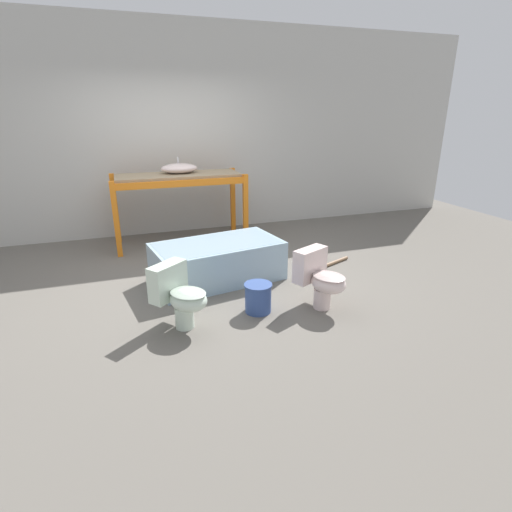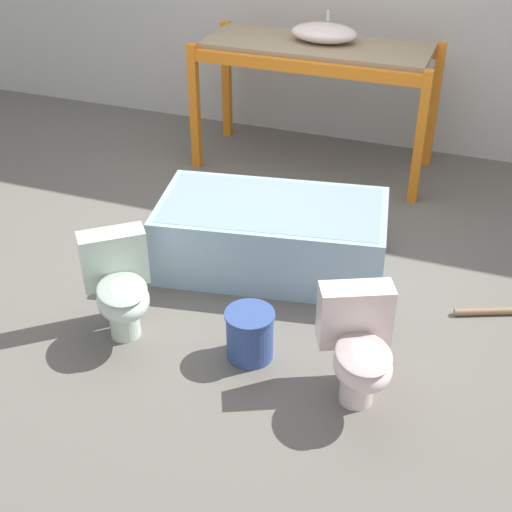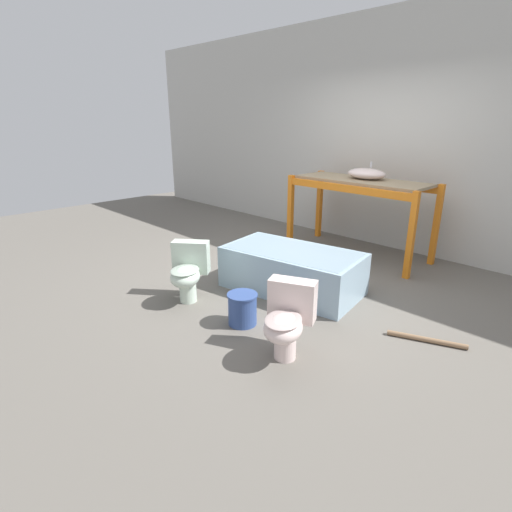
% 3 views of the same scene
% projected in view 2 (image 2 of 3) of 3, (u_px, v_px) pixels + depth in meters
% --- Properties ---
extents(ground_plane, '(12.00, 12.00, 0.00)m').
position_uv_depth(ground_plane, '(254.00, 235.00, 5.16)').
color(ground_plane, '#666059').
extents(shelving_rack, '(1.91, 0.77, 1.04)m').
position_uv_depth(shelving_rack, '(316.00, 64.00, 5.66)').
color(shelving_rack, orange).
rests_on(shelving_rack, ground_plane).
extents(sink_basin, '(0.53, 0.35, 0.22)m').
position_uv_depth(sink_basin, '(324.00, 33.00, 5.56)').
color(sink_basin, silver).
rests_on(sink_basin, shelving_rack).
extents(bathtub_main, '(1.58, 1.02, 0.46)m').
position_uv_depth(bathtub_main, '(272.00, 231.00, 4.69)').
color(bathtub_main, '#99B7CC').
rests_on(bathtub_main, ground_plane).
extents(toilet_near, '(0.58, 0.60, 0.60)m').
position_uv_depth(toilet_near, '(120.00, 285.00, 4.06)').
color(toilet_near, silver).
rests_on(toilet_near, ground_plane).
extents(toilet_far, '(0.52, 0.60, 0.60)m').
position_uv_depth(toilet_far, '(359.00, 347.00, 3.61)').
color(toilet_far, silver).
rests_on(toilet_far, ground_plane).
extents(bucket_white, '(0.28, 0.28, 0.30)m').
position_uv_depth(bucket_white, '(250.00, 334.00, 3.97)').
color(bucket_white, '#334C8C').
rests_on(bucket_white, ground_plane).
extents(loose_pipe, '(0.61, 0.29, 0.04)m').
position_uv_depth(loose_pipe, '(506.00, 311.00, 4.37)').
color(loose_pipe, '#8C6B4C').
rests_on(loose_pipe, ground_plane).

